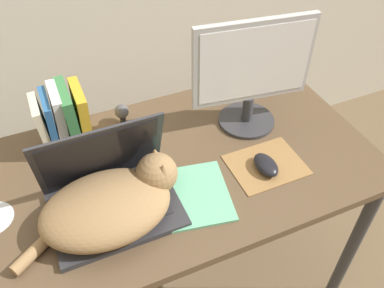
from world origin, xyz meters
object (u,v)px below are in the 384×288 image
(external_monitor, at_px, (252,73))
(notepad, at_px, (194,195))
(book_row, at_px, (64,119))
(webcam, at_px, (122,112))
(laptop, at_px, (111,193))
(cat, at_px, (113,203))
(computer_mouse, at_px, (266,165))

(external_monitor, bearing_deg, notepad, -142.48)
(book_row, distance_m, webcam, 0.20)
(notepad, height_order, webcam, webcam)
(laptop, bearing_deg, external_monitor, 18.08)
(cat, height_order, book_row, book_row)
(book_row, height_order, notepad, book_row)
(cat, height_order, webcam, cat)
(cat, height_order, computer_mouse, cat)
(laptop, relative_size, computer_mouse, 3.42)
(external_monitor, height_order, notepad, external_monitor)
(laptop, xyz_separation_m, cat, (-0.01, -0.04, 0.01))
(laptop, height_order, computer_mouse, laptop)
(book_row, xyz_separation_m, webcam, (0.19, 0.03, -0.05))
(computer_mouse, bearing_deg, book_row, 145.46)
(computer_mouse, bearing_deg, cat, 179.00)
(external_monitor, xyz_separation_m, webcam, (-0.39, 0.17, -0.15))
(external_monitor, xyz_separation_m, computer_mouse, (-0.06, -0.22, -0.18))
(laptop, distance_m, notepad, 0.23)
(laptop, xyz_separation_m, book_row, (-0.06, 0.31, 0.05))
(computer_mouse, height_order, webcam, webcam)
(computer_mouse, relative_size, notepad, 0.39)
(computer_mouse, height_order, book_row, book_row)
(laptop, distance_m, computer_mouse, 0.46)
(external_monitor, height_order, book_row, external_monitor)
(external_monitor, height_order, computer_mouse, external_monitor)
(cat, height_order, external_monitor, external_monitor)
(laptop, xyz_separation_m, computer_mouse, (0.46, -0.05, -0.03))
(laptop, relative_size, notepad, 1.32)
(book_row, relative_size, webcam, 2.84)
(computer_mouse, bearing_deg, laptop, 173.42)
(cat, relative_size, external_monitor, 1.23)
(notepad, bearing_deg, cat, 176.31)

